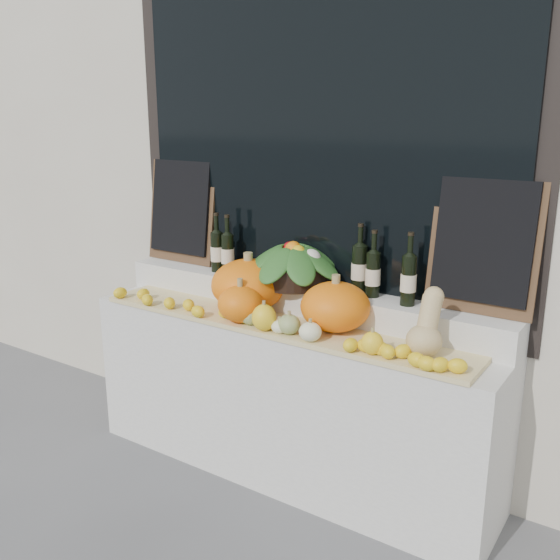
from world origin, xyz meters
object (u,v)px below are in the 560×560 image
object	(u,v)px
pumpkin_left	(248,285)
pumpkin_right	(335,307)
produce_bowl	(293,263)
butternut_squash	(427,329)
wine_bottle_tall	(359,268)

from	to	relation	value
pumpkin_left	pumpkin_right	bearing A→B (deg)	-3.07
pumpkin_left	produce_bowl	world-z (taller)	produce_bowl
pumpkin_left	pumpkin_right	xyz separation A→B (m)	(0.55, -0.03, -0.02)
pumpkin_left	butternut_squash	size ratio (longest dim) A/B	1.36
produce_bowl	wine_bottle_tall	xyz separation A→B (m)	(0.36, 0.06, 0.01)
butternut_squash	produce_bowl	bearing A→B (deg)	164.26
pumpkin_right	butternut_squash	xyz separation A→B (m)	(0.49, -0.06, -0.00)
produce_bowl	wine_bottle_tall	distance (m)	0.37
pumpkin_left	butternut_squash	bearing A→B (deg)	-4.75
pumpkin_right	produce_bowl	xyz separation A→B (m)	(-0.36, 0.18, 0.13)
butternut_squash	produce_bowl	size ratio (longest dim) A/B	0.50
pumpkin_right	pumpkin_left	bearing A→B (deg)	176.93
pumpkin_right	wine_bottle_tall	xyz separation A→B (m)	(0.00, 0.24, 0.14)
pumpkin_right	wine_bottle_tall	distance (m)	0.28
pumpkin_left	butternut_squash	distance (m)	1.04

